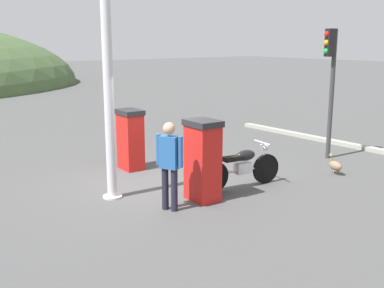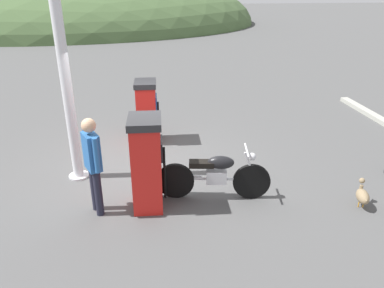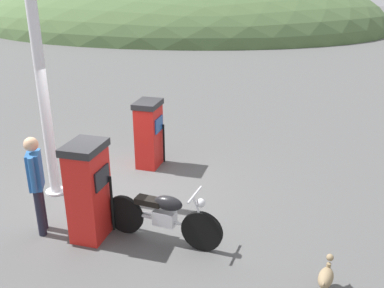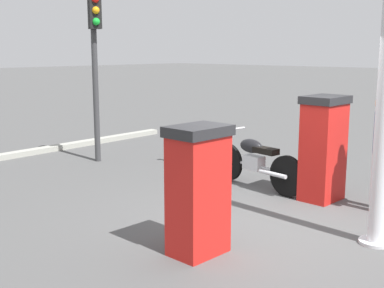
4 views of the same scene
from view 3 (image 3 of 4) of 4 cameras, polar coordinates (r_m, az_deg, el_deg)
The scene contains 8 objects.
ground_plane at distance 8.66m, azimuth -9.32°, elevation -6.62°, with size 120.00×120.00×0.00m, color #4C4C4C.
fuel_pump_near at distance 7.07m, azimuth -13.64°, elevation -6.09°, with size 0.60×0.73×1.65m.
fuel_pump_far at distance 9.56m, azimuth -5.76°, elevation 1.41°, with size 0.57×0.72×1.51m.
motorcycle_near_pump at distance 6.94m, azimuth -3.85°, elevation -9.55°, with size 2.04×0.61×0.98m.
attendant_person at distance 7.36m, azimuth -20.11°, elevation -4.44°, with size 0.34×0.55×1.71m.
wandering_duck at distance 6.35m, azimuth 17.48°, elevation -16.53°, with size 0.28×0.49×0.49m.
canopy_support_pole at distance 8.34m, azimuth -19.28°, elevation 6.32°, with size 0.40×0.40×4.20m.
distant_hill_main at distance 38.71m, azimuth -1.86°, elevation 15.61°, with size 34.47×26.82×10.26m.
Camera 3 is at (3.14, -6.97, 4.06)m, focal length 39.90 mm.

